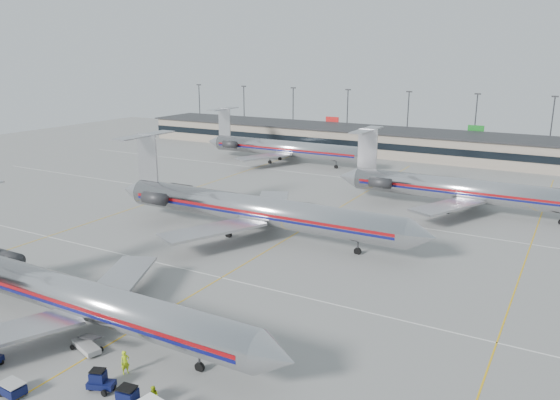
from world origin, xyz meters
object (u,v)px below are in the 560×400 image
Objects in this scene: jet_second_row at (251,209)px; jet_foreground at (74,296)px; belt_loader at (87,345)px; tug_center at (100,381)px.

jet_foreground is at bearing -88.78° from jet_second_row.
jet_foreground is 5.33m from belt_loader.
jet_second_row is (-0.67, 31.56, 0.45)m from jet_foreground.
tug_center is 6.40m from belt_loader.
jet_second_row is 34.35m from belt_loader.
jet_second_row is at bearing 91.22° from jet_foreground.
tug_center is at bearing -32.26° from jet_foreground.
jet_foreground reaches higher than belt_loader.
belt_loader is (3.88, -2.33, -2.83)m from jet_foreground.
jet_foreground is 11.23m from tug_center.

